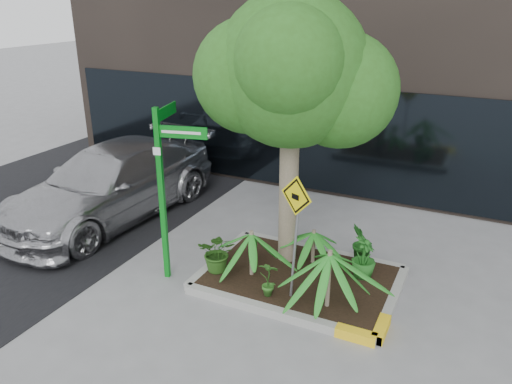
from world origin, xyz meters
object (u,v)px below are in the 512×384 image
at_px(cattle_sign, 296,217).
at_px(tree, 292,71).
at_px(parked_car, 112,183).
at_px(street_sign_post, 165,176).

bearing_deg(cattle_sign, tree, 141.48).
bearing_deg(parked_car, cattle_sign, -11.65).
distance_m(tree, parked_car, 5.19).
relative_size(parked_car, street_sign_post, 1.79).
relative_size(street_sign_post, cattle_sign, 1.49).
xyz_separation_m(street_sign_post, cattle_sign, (2.28, 0.13, -0.35)).
distance_m(parked_car, street_sign_post, 3.29).
distance_m(parked_car, cattle_sign, 5.21).
relative_size(parked_car, cattle_sign, 2.66).
xyz_separation_m(parked_car, street_sign_post, (2.66, -1.60, 1.09)).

